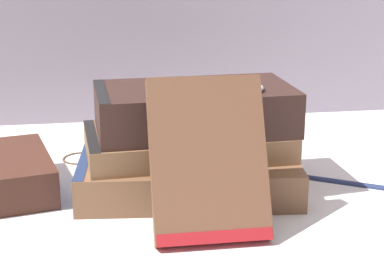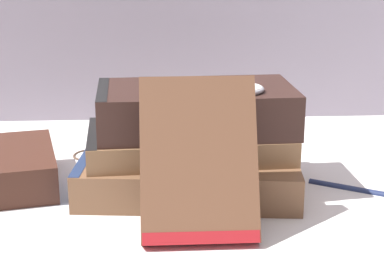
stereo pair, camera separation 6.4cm
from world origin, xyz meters
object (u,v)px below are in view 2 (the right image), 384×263
pocket_watch (244,89)px  reading_glasses (112,152)px  book_leaning_front (200,165)px  fountain_pen (368,189)px  book_flat_top (192,109)px  book_flat_middle (185,142)px  book_flat_bottom (184,175)px

pocket_watch → reading_glasses: pocket_watch is taller
book_leaning_front → pocket_watch: book_leaning_front is taller
book_leaning_front → fountain_pen: bearing=24.5°
book_flat_top → book_flat_middle: bearing=164.5°
book_flat_middle → pocket_watch: bearing=-25.6°
book_flat_bottom → fountain_pen: size_ratio=2.11×
fountain_pen → reading_glasses: bearing=-175.7°
book_flat_bottom → pocket_watch: 0.12m
book_flat_bottom → reading_glasses: book_flat_bottom is taller
book_flat_bottom → pocket_watch: (0.07, -0.01, 0.10)m
pocket_watch → book_leaning_front: bearing=-119.7°
book_flat_bottom → pocket_watch: size_ratio=5.24×
book_flat_middle → fountain_pen: book_flat_middle is taller
book_flat_middle → reading_glasses: size_ratio=2.09×
book_leaning_front → reading_glasses: 0.28m
book_flat_middle → fountain_pen: size_ratio=1.93×
book_flat_middle → pocket_watch: 0.10m
book_flat_middle → reading_glasses: (-0.09, 0.13, -0.05)m
pocket_watch → reading_glasses: size_ratio=0.44×
book_flat_bottom → book_flat_middle: (0.00, 0.02, 0.04)m
book_flat_top → book_leaning_front: (0.00, -0.12, -0.02)m
book_flat_middle → fountain_pen: 0.22m
book_flat_middle → pocket_watch: (0.06, -0.03, 0.07)m
book_leaning_front → reading_glasses: (-0.10, 0.25, -0.07)m
book_flat_top → book_leaning_front: bearing=-92.3°
book_flat_bottom → book_leaning_front: size_ratio=1.70×
book_flat_top → reading_glasses: (-0.10, 0.13, -0.09)m
book_flat_top → reading_glasses: 0.19m
book_leaning_front → fountain_pen: (0.20, 0.09, -0.07)m
book_flat_bottom → fountain_pen: book_flat_bottom is taller
book_flat_top → book_leaning_front: size_ratio=1.48×
book_flat_middle → book_leaning_front: size_ratio=1.56×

